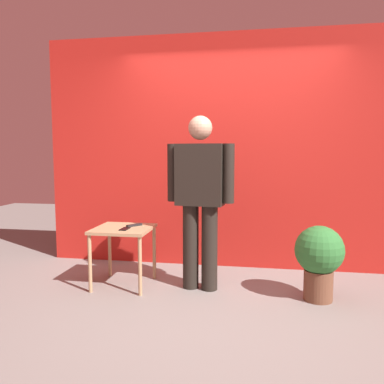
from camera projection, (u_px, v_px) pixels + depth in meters
The scene contains 7 objects.
ground_plane at pixel (217, 311), 3.33m from camera, with size 12.00×12.00×0.00m, color gray.
back_wall_red at pixel (231, 152), 4.53m from camera, with size 4.41×0.12×2.69m, color red.
standing_person at pixel (200, 194), 3.77m from camera, with size 0.67×0.28×1.69m.
side_table at pixel (123, 236), 3.91m from camera, with size 0.56×0.56×0.59m.
cell_phone at pixel (125, 229), 3.81m from camera, with size 0.07×0.14×0.01m, color black.
tv_remote at pixel (134, 225), 3.97m from camera, with size 0.04×0.17×0.02m, color black.
potted_plant at pixel (319, 256), 3.52m from camera, with size 0.44×0.44×0.69m.
Camera 1 is at (0.34, -3.19, 1.35)m, focal length 36.48 mm.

